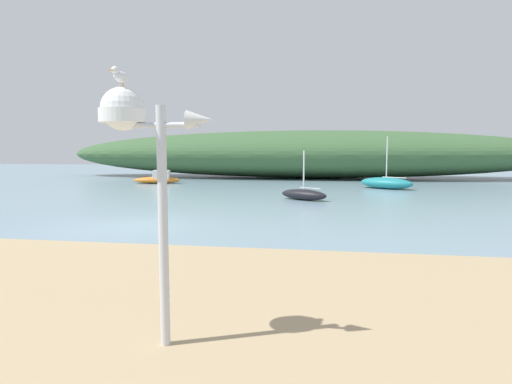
{
  "coord_description": "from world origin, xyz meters",
  "views": [
    {
      "loc": [
        6.56,
        -13.71,
        2.64
      ],
      "look_at": [
        3.69,
        3.95,
        0.87
      ],
      "focal_mm": 29.48,
      "sensor_mm": 36.0,
      "label": 1
    }
  ],
  "objects_px": {
    "seagull_on_radar": "(121,76)",
    "sailboat_far_right": "(304,194)",
    "mast_structure": "(135,131)",
    "motorboat_by_sandbar": "(158,179)",
    "sailboat_far_left": "(386,183)"
  },
  "relations": [
    {
      "from": "seagull_on_radar",
      "to": "sailboat_far_right",
      "type": "relative_size",
      "value": 0.11
    },
    {
      "from": "mast_structure",
      "to": "motorboat_by_sandbar",
      "type": "xyz_separation_m",
      "value": [
        -10.9,
        27.15,
        -2.5
      ]
    },
    {
      "from": "seagull_on_radar",
      "to": "sailboat_far_left",
      "type": "xyz_separation_m",
      "value": [
        6.68,
        25.13,
        -3.13
      ]
    },
    {
      "from": "motorboat_by_sandbar",
      "to": "sailboat_far_right",
      "type": "distance_m",
      "value": 15.46
    },
    {
      "from": "mast_structure",
      "to": "sailboat_far_right",
      "type": "relative_size",
      "value": 1.14
    },
    {
      "from": "sailboat_far_left",
      "to": "motorboat_by_sandbar",
      "type": "height_order",
      "value": "sailboat_far_left"
    },
    {
      "from": "mast_structure",
      "to": "seagull_on_radar",
      "type": "bearing_deg",
      "value": -174.35
    },
    {
      "from": "mast_structure",
      "to": "sailboat_far_left",
      "type": "distance_m",
      "value": 26.07
    },
    {
      "from": "sailboat_far_left",
      "to": "sailboat_far_right",
      "type": "relative_size",
      "value": 1.39
    },
    {
      "from": "seagull_on_radar",
      "to": "sailboat_far_left",
      "type": "height_order",
      "value": "seagull_on_radar"
    },
    {
      "from": "seagull_on_radar",
      "to": "motorboat_by_sandbar",
      "type": "relative_size",
      "value": 0.08
    },
    {
      "from": "seagull_on_radar",
      "to": "sailboat_far_right",
      "type": "height_order",
      "value": "seagull_on_radar"
    },
    {
      "from": "motorboat_by_sandbar",
      "to": "seagull_on_radar",
      "type": "bearing_deg",
      "value": -68.41
    },
    {
      "from": "sailboat_far_left",
      "to": "motorboat_by_sandbar",
      "type": "bearing_deg",
      "value": 173.33
    },
    {
      "from": "sailboat_far_right",
      "to": "seagull_on_radar",
      "type": "bearing_deg",
      "value": -94.46
    }
  ]
}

